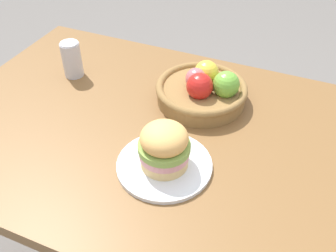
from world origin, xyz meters
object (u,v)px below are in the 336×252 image
object	(u,v)px
sandwich	(164,146)
soda_can	(72,59)
plate	(164,165)
fruit_basket	(203,89)

from	to	relation	value
sandwich	soda_can	bearing A→B (deg)	148.88
plate	fruit_basket	world-z (taller)	fruit_basket
plate	fruit_basket	distance (m)	0.32
plate	sandwich	world-z (taller)	sandwich
fruit_basket	sandwich	bearing A→B (deg)	-89.33
soda_can	fruit_basket	bearing A→B (deg)	3.97
soda_can	plate	bearing A→B (deg)	-31.12
soda_can	sandwich	bearing A→B (deg)	-31.12
fruit_basket	plate	bearing A→B (deg)	-89.33
plate	sandwich	size ratio (longest dim) A/B	1.87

